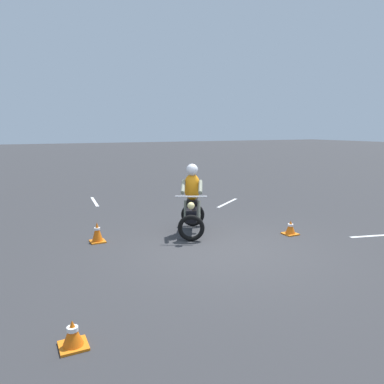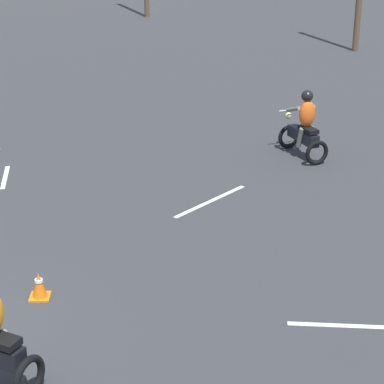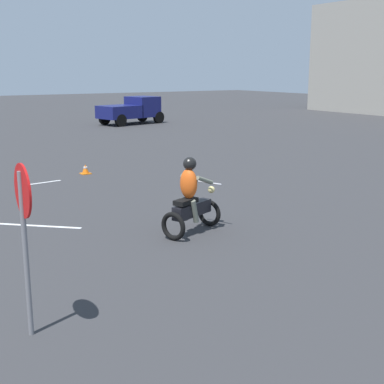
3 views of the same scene
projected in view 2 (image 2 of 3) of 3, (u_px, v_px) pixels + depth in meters
motorcycle_rider_background at (304, 128)px, 17.75m from camera, size 1.09×1.54×1.66m
traffic_cone_near_right at (39, 285)px, 11.85m from camera, size 0.32×0.32×0.45m
lane_stripe_e at (346, 326)px, 11.17m from camera, size 1.74×0.26×0.01m
lane_stripe_ne at (211, 201)px, 15.51m from camera, size 1.55×1.68×0.01m
lane_stripe_n at (5, 177)px, 16.77m from camera, size 0.28×1.41×0.01m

